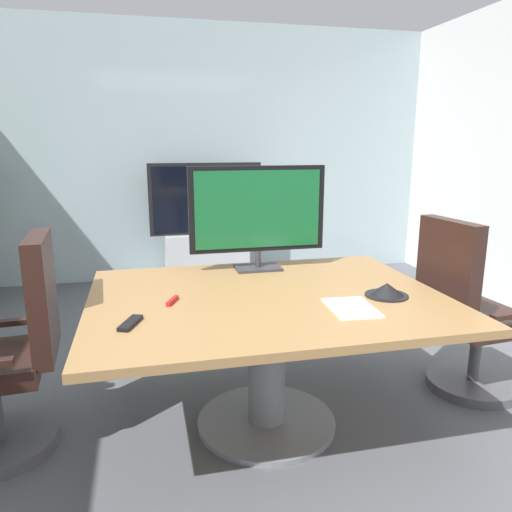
{
  "coord_description": "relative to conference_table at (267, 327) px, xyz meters",
  "views": [
    {
      "loc": [
        -0.58,
        -2.23,
        1.52
      ],
      "look_at": [
        0.02,
        0.34,
        0.9
      ],
      "focal_mm": 33.96,
      "sensor_mm": 36.0,
      "label": 1
    }
  ],
  "objects": [
    {
      "name": "wall_back_glass_partition",
      "position": [
        -0.02,
        3.21,
        0.82
      ],
      "size": [
        5.48,
        0.1,
        2.78
      ],
      "primitive_type": "cube",
      "color": "#9EB2B7",
      "rests_on": "ground"
    },
    {
      "name": "remote_control",
      "position": [
        -0.68,
        -0.28,
        0.19
      ],
      "size": [
        0.11,
        0.18,
        0.02
      ],
      "primitive_type": "cube",
      "rotation": [
        0.0,
        0.0,
        -0.38
      ],
      "color": "black",
      "rests_on": "conference_table"
    },
    {
      "name": "paper_notepad",
      "position": [
        0.34,
        -0.3,
        0.18
      ],
      "size": [
        0.23,
        0.31,
        0.01
      ],
      "primitive_type": "cube",
      "rotation": [
        0.0,
        0.0,
        -0.06
      ],
      "color": "white",
      "rests_on": "conference_table"
    },
    {
      "name": "whiteboard_marker",
      "position": [
        -0.49,
        -0.02,
        0.19
      ],
      "size": [
        0.07,
        0.13,
        0.02
      ],
      "primitive_type": "cube",
      "rotation": [
        0.0,
        0.0,
        1.17
      ],
      "color": "red",
      "rests_on": "conference_table"
    },
    {
      "name": "conference_phone",
      "position": [
        0.6,
        -0.16,
        0.21
      ],
      "size": [
        0.22,
        0.22,
        0.07
      ],
      "color": "black",
      "rests_on": "conference_table"
    },
    {
      "name": "office_chair_left",
      "position": [
        -1.28,
        0.1,
        -0.12
      ],
      "size": [
        0.61,
        0.59,
        1.09
      ],
      "rotation": [
        0.0,
        0.0,
        -1.49
      ],
      "color": "#4C4C51",
      "rests_on": "ground"
    },
    {
      "name": "office_chair_right",
      "position": [
        1.28,
        0.09,
        -0.12
      ],
      "size": [
        0.61,
        0.59,
        1.09
      ],
      "rotation": [
        0.0,
        0.0,
        1.66
      ],
      "color": "#4C4C51",
      "rests_on": "ground"
    },
    {
      "name": "tv_monitor",
      "position": [
        0.08,
        0.53,
        0.54
      ],
      "size": [
        0.84,
        0.18,
        0.64
      ],
      "color": "#333338",
      "rests_on": "conference_table"
    },
    {
      "name": "conference_table",
      "position": [
        0.0,
        0.0,
        0.0
      ],
      "size": [
        1.81,
        1.4,
        0.75
      ],
      "color": "olive",
      "rests_on": "ground"
    },
    {
      "name": "ground_plane",
      "position": [
        -0.02,
        -0.09,
        -0.57
      ],
      "size": [
        7.6,
        7.6,
        0.0
      ],
      "primitive_type": "plane",
      "color": "#515459"
    },
    {
      "name": "wall_display_unit",
      "position": [
        0.05,
        2.85,
        -0.13
      ],
      "size": [
        1.2,
        0.36,
        1.31
      ],
      "color": "#B7BABC",
      "rests_on": "ground"
    }
  ]
}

